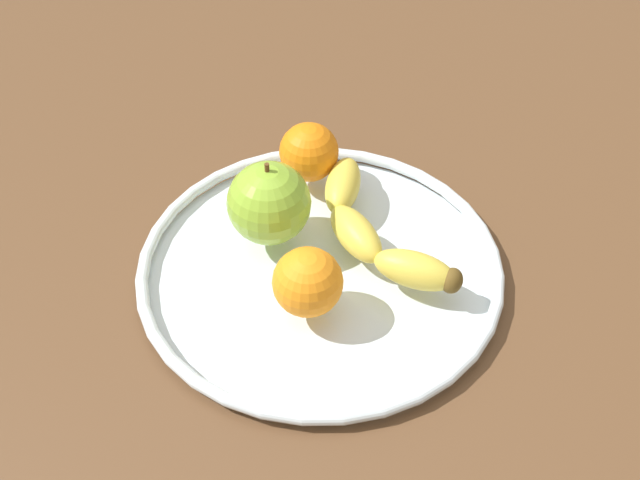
# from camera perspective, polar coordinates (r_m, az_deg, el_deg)

# --- Properties ---
(ground_plane) EXTENTS (1.47, 1.47, 0.04)m
(ground_plane) POSITION_cam_1_polar(r_m,az_deg,el_deg) (0.83, -0.00, -3.30)
(ground_plane) COLOR brown
(fruit_bowl) EXTENTS (0.35, 0.35, 0.02)m
(fruit_bowl) POSITION_cam_1_polar(r_m,az_deg,el_deg) (0.80, -0.00, -1.94)
(fruit_bowl) COLOR silver
(fruit_bowl) RESTS_ON ground_plane
(banana) EXTENTS (0.21, 0.10, 0.03)m
(banana) POSITION_cam_1_polar(r_m,az_deg,el_deg) (0.80, 3.60, 0.66)
(banana) COLOR gold
(banana) RESTS_ON fruit_bowl
(apple) EXTENTS (0.08, 0.08, 0.09)m
(apple) POSITION_cam_1_polar(r_m,az_deg,el_deg) (0.80, -3.46, 2.51)
(apple) COLOR #88B732
(apple) RESTS_ON fruit_bowl
(orange_center) EXTENTS (0.06, 0.06, 0.06)m
(orange_center) POSITION_cam_1_polar(r_m,az_deg,el_deg) (0.87, -0.75, 5.95)
(orange_center) COLOR orange
(orange_center) RESTS_ON fruit_bowl
(orange_back_right) EXTENTS (0.06, 0.06, 0.06)m
(orange_back_right) POSITION_cam_1_polar(r_m,az_deg,el_deg) (0.74, -0.84, -2.85)
(orange_back_right) COLOR orange
(orange_back_right) RESTS_ON fruit_bowl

